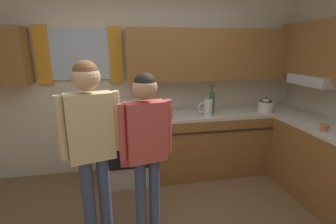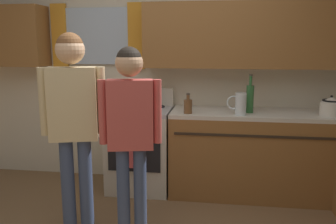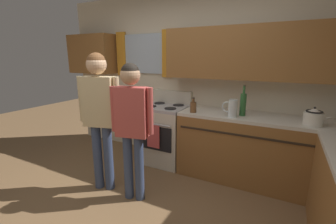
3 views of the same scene
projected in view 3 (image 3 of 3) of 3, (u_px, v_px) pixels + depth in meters
The scene contains 9 objects.
back_wall_unit at pixel (195, 69), 3.42m from camera, with size 4.60×0.42×2.60m.
kitchen_counter_run at pixel (295, 172), 2.39m from camera, with size 2.22×2.19×0.90m.
stove_oven at pixel (165, 133), 3.58m from camera, with size 0.67×0.67×1.10m.
bottle_wine_green at pixel (243, 104), 2.88m from camera, with size 0.08×0.08×0.39m.
bottle_squat_brown at pixel (193, 107), 3.06m from camera, with size 0.08×0.08×0.21m.
stovetop_kettle at pixel (314, 117), 2.48m from camera, with size 0.27×0.20×0.21m.
water_pitcher at pixel (232, 108), 2.82m from camera, with size 0.19×0.11×0.22m.
adult_left at pixel (99, 107), 2.68m from camera, with size 0.50×0.26×1.68m.
adult_in_plaid at pixel (132, 117), 2.48m from camera, with size 0.48×0.22×1.57m.
Camera 3 is at (1.34, -1.45, 1.63)m, focal length 24.31 mm.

